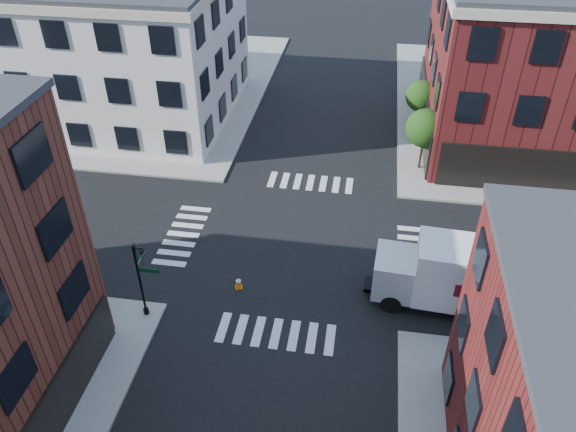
# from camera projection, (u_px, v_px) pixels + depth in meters

# --- Properties ---
(ground) EXTENTS (120.00, 120.00, 0.00)m
(ground) POSITION_uv_depth(u_px,v_px,m) (296.00, 246.00, 33.52)
(ground) COLOR black
(ground) RESTS_ON ground
(sidewalk_ne) EXTENTS (30.00, 30.00, 0.15)m
(sidewalk_ne) POSITION_uv_depth(u_px,v_px,m) (576.00, 114.00, 47.58)
(sidewalk_ne) COLOR gray
(sidewalk_ne) RESTS_ON ground
(sidewalk_nw) EXTENTS (30.00, 30.00, 0.15)m
(sidewalk_nw) POSITION_uv_depth(u_px,v_px,m) (108.00, 83.00, 52.81)
(sidewalk_nw) COLOR gray
(sidewalk_nw) RESTS_ON ground
(building_nw) EXTENTS (22.00, 16.00, 11.00)m
(building_nw) POSITION_uv_depth(u_px,v_px,m) (93.00, 46.00, 45.36)
(building_nw) COLOR silver
(building_nw) RESTS_ON ground
(tree_near) EXTENTS (2.69, 2.69, 4.49)m
(tree_near) POSITION_uv_depth(u_px,v_px,m) (426.00, 130.00, 38.65)
(tree_near) COLOR black
(tree_near) RESTS_ON ground
(tree_far) EXTENTS (2.43, 2.43, 4.07)m
(tree_far) POSITION_uv_depth(u_px,v_px,m) (422.00, 98.00, 43.59)
(tree_far) COLOR black
(tree_far) RESTS_ON ground
(signal_pole) EXTENTS (1.29, 1.24, 4.60)m
(signal_pole) POSITION_uv_depth(u_px,v_px,m) (141.00, 272.00, 27.35)
(signal_pole) COLOR black
(signal_pole) RESTS_ON ground
(box_truck) EXTENTS (8.77, 3.17, 3.90)m
(box_truck) POSITION_uv_depth(u_px,v_px,m) (462.00, 277.00, 28.33)
(box_truck) COLOR white
(box_truck) RESTS_ON ground
(traffic_cone) EXTENTS (0.50, 0.50, 0.72)m
(traffic_cone) POSITION_uv_depth(u_px,v_px,m) (239.00, 283.00, 30.42)
(traffic_cone) COLOR orange
(traffic_cone) RESTS_ON ground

